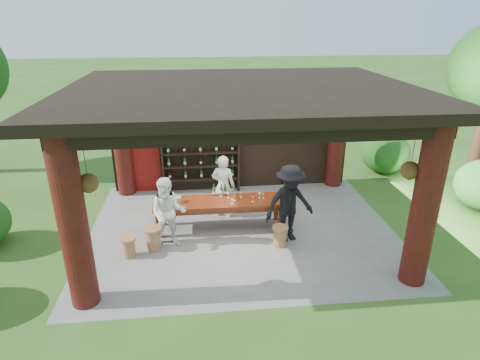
{
  "coord_description": "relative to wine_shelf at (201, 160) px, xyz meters",
  "views": [
    {
      "loc": [
        -0.96,
        -8.67,
        4.9
      ],
      "look_at": [
        0.0,
        0.4,
        1.15
      ],
      "focal_mm": 30.0,
      "sensor_mm": 36.0,
      "label": 1
    }
  ],
  "objects": [
    {
      "name": "pavilion",
      "position": [
        0.93,
        -2.02,
        1.13
      ],
      "size": [
        7.5,
        6.0,
        3.6
      ],
      "color": "slate",
      "rests_on": "ground"
    },
    {
      "name": "guest_man",
      "position": [
        1.97,
        -3.05,
        -0.07
      ],
      "size": [
        1.34,
        0.98,
        1.86
      ],
      "primitive_type": "imported",
      "rotation": [
        0.0,
        0.0,
        0.27
      ],
      "color": "black",
      "rests_on": "ground"
    },
    {
      "name": "table_bottles",
      "position": [
        0.45,
        -2.03,
        -0.1
      ],
      "size": [
        0.36,
        0.1,
        0.31
      ],
      "color": "#194C1E",
      "rests_on": "tasting_table"
    },
    {
      "name": "trees",
      "position": [
        4.5,
        -0.51,
        2.37
      ],
      "size": [
        21.66,
        9.99,
        4.8
      ],
      "color": "#3F2819",
      "rests_on": "ground"
    },
    {
      "name": "wine_shelf",
      "position": [
        0.0,
        0.0,
        0.0
      ],
      "size": [
        2.26,
        0.34,
        1.99
      ],
      "color": "black",
      "rests_on": "ground"
    },
    {
      "name": "shrubs",
      "position": [
        3.65,
        -2.34,
        -0.45
      ],
      "size": [
        14.17,
        7.29,
        1.36
      ],
      "color": "#194C14",
      "rests_on": "ground"
    },
    {
      "name": "guest_woman",
      "position": [
        -0.78,
        -3.03,
        -0.17
      ],
      "size": [
        0.82,
        0.65,
        1.65
      ],
      "primitive_type": "imported",
      "rotation": [
        0.0,
        0.0,
        -0.02
      ],
      "color": "white",
      "rests_on": "ground"
    },
    {
      "name": "stool_near_right",
      "position": [
        1.72,
        -3.3,
        -0.74
      ],
      "size": [
        0.37,
        0.37,
        0.49
      ],
      "rotation": [
        0.0,
        0.0,
        0.36
      ],
      "color": "brown",
      "rests_on": "ground"
    },
    {
      "name": "stool_near_left",
      "position": [
        -1.13,
        -3.15,
        -0.71
      ],
      "size": [
        0.41,
        0.41,
        0.54
      ],
      "rotation": [
        0.0,
        0.0,
        -0.11
      ],
      "color": "brown",
      "rests_on": "ground"
    },
    {
      "name": "host",
      "position": [
        0.55,
        -1.67,
        -0.17
      ],
      "size": [
        0.71,
        0.58,
        1.67
      ],
      "primitive_type": "imported",
      "rotation": [
        0.0,
        0.0,
        2.81
      ],
      "color": "silver",
      "rests_on": "ground"
    },
    {
      "name": "ground",
      "position": [
        0.94,
        -2.45,
        -1.0
      ],
      "size": [
        90.0,
        90.0,
        0.0
      ],
      "primitive_type": "plane",
      "color": "#2D5119",
      "rests_on": "ground"
    },
    {
      "name": "stool_far_left",
      "position": [
        -1.65,
        -3.4,
        -0.76
      ],
      "size": [
        0.35,
        0.35,
        0.46
      ],
      "rotation": [
        0.0,
        0.0,
        -0.33
      ],
      "color": "brown",
      "rests_on": "ground"
    },
    {
      "name": "tasting_table",
      "position": [
        0.41,
        -2.33,
        -0.37
      ],
      "size": [
        3.16,
        0.83,
        0.75
      ],
      "rotation": [
        0.0,
        0.0,
        -0.01
      ],
      "color": "#4F1D0B",
      "rests_on": "ground"
    },
    {
      "name": "table_glasses",
      "position": [
        0.95,
        -2.31,
        -0.18
      ],
      "size": [
        1.09,
        0.52,
        0.15
      ],
      "color": "silver",
      "rests_on": "tasting_table"
    },
    {
      "name": "napkin_basket",
      "position": [
        -0.65,
        -2.32,
        -0.18
      ],
      "size": [
        0.26,
        0.18,
        0.14
      ],
      "primitive_type": "cube",
      "rotation": [
        0.0,
        0.0,
        -0.01
      ],
      "color": "#BF6672",
      "rests_on": "tasting_table"
    }
  ]
}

